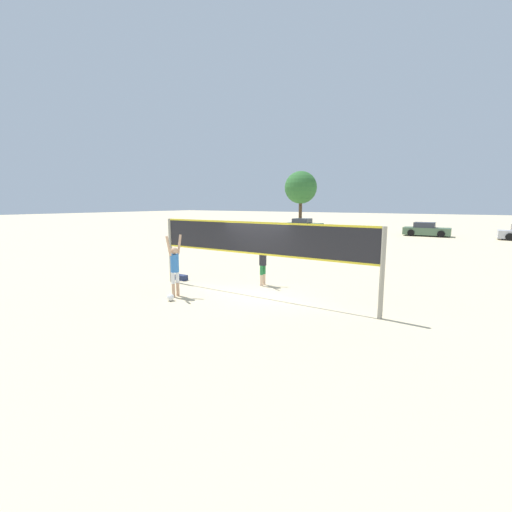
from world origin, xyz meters
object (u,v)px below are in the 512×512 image
Objects in this scene: parked_car_near at (303,226)px; player_blocker at (263,260)px; gear_bag at (181,277)px; player_spiker at (175,265)px; parked_car_far at (426,230)px; tree_left_cluster at (301,188)px; volleyball_net at (256,245)px; volleyball at (171,297)px.

player_blocker is at bearing -71.36° from parked_car_near.
gear_bag is at bearing -79.21° from parked_car_near.
player_spiker is at bearing -76.79° from parked_car_near.
parked_car_far is (5.89, 26.55, 0.49)m from gear_bag.
tree_left_cluster is at bearing 163.27° from parked_car_far.
player_blocker is at bearing 17.79° from gear_bag.
gear_bag is 32.37m from tree_left_cluster.
volleyball_net is 27.12m from parked_car_near.
parked_car_far is at bearing -14.65° from tree_left_cluster.
parked_car_near is (-6.18, 24.70, 0.56)m from gear_bag.
gear_bag is at bearing 129.11° from volleyball.
volleyball_net is at bearing -66.58° from tree_left_cluster.
player_spiker is at bearing -48.54° from gear_bag.
parked_car_far is at bearing 85.95° from volleyball_net.
parked_car_far is (3.96, 28.93, 0.48)m from volleyball.
volleyball_net is 35.41× the size of volleyball.
gear_bag is (-1.93, 2.38, -0.01)m from volleyball.
player_blocker is at bearing -66.61° from tree_left_cluster.
player_spiker is 0.50× the size of parked_car_far.
volleyball_net is 33.92m from tree_left_cluster.
volleyball is 0.03× the size of tree_left_cluster.
volleyball is at bearing -70.96° from tree_left_cluster.
volleyball is at bearing -99.87° from parked_car_far.
tree_left_cluster is (-9.44, 30.56, 4.98)m from gear_bag.
volleyball is 0.06× the size of parked_car_near.
player_spiker is at bearing -100.48° from parked_car_far.
player_spiker reaches higher than gear_bag.
tree_left_cluster is (-11.37, 32.94, 4.97)m from volleyball.
player_spiker is 8.97× the size of volleyball.
parked_car_near is at bearing 104.06° from gear_bag.
volleyball is at bearing -76.58° from parked_car_near.
parked_car_near reaches higher than gear_bag.
gear_bag is 27.20m from parked_car_far.
volleyball_net reaches higher than gear_bag.
player_blocker is (-0.66, 1.48, -0.77)m from volleyball_net.
tree_left_cluster is (-13.42, 30.98, 3.30)m from volleyball_net.
player_blocker is at bearing -97.84° from parked_car_far.
volleyball_net is 2.82m from player_spiker.
player_spiker is at bearing -146.90° from volleyball_net.
volleyball_net is at bearing -96.14° from parked_car_far.
parked_car_near is (-7.87, 26.61, -0.44)m from player_spiker.
volleyball_net is at bearing -56.90° from player_spiker.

